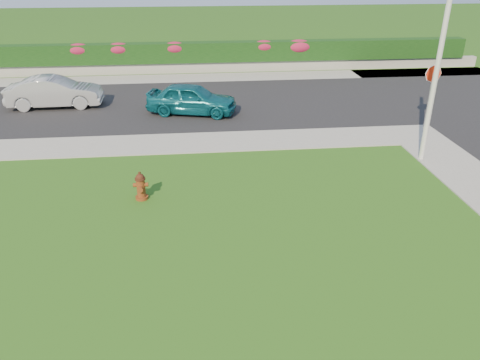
{
  "coord_description": "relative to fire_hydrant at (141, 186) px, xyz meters",
  "views": [
    {
      "loc": [
        -1.41,
        -7.12,
        6.23
      ],
      "look_at": [
        -0.28,
        3.86,
        0.9
      ],
      "focal_mm": 35.0,
      "sensor_mm": 36.0,
      "label": 1
    }
  ],
  "objects": [
    {
      "name": "ground",
      "position": [
        2.98,
        -4.78,
        -0.39
      ],
      "size": [
        120.0,
        120.0,
        0.0
      ],
      "primitive_type": "plane",
      "color": "black",
      "rests_on": "ground"
    },
    {
      "name": "street_far",
      "position": [
        -2.02,
        9.22,
        -0.37
      ],
      "size": [
        26.0,
        8.0,
        0.04
      ],
      "primitive_type": "cube",
      "color": "black",
      "rests_on": "ground"
    },
    {
      "name": "sidewalk_far",
      "position": [
        -3.02,
        4.22,
        -0.37
      ],
      "size": [
        24.0,
        2.0,
        0.04
      ],
      "primitive_type": "cube",
      "color": "gray",
      "rests_on": "ground"
    },
    {
      "name": "curb_corner",
      "position": [
        9.98,
        4.22,
        -0.37
      ],
      "size": [
        2.0,
        2.0,
        0.04
      ],
      "primitive_type": "cube",
      "color": "gray",
      "rests_on": "ground"
    },
    {
      "name": "sidewalk_beyond",
      "position": [
        1.98,
        14.22,
        -0.37
      ],
      "size": [
        34.0,
        2.0,
        0.04
      ],
      "primitive_type": "cube",
      "color": "gray",
      "rests_on": "ground"
    },
    {
      "name": "retaining_wall",
      "position": [
        1.98,
        15.72,
        -0.09
      ],
      "size": [
        34.0,
        0.4,
        0.6
      ],
      "primitive_type": "cube",
      "color": "gray",
      "rests_on": "ground"
    },
    {
      "name": "hedge",
      "position": [
        1.98,
        15.82,
        0.76
      ],
      "size": [
        32.0,
        0.9,
        1.1
      ],
      "primitive_type": "cube",
      "color": "black",
      "rests_on": "retaining_wall"
    },
    {
      "name": "fire_hydrant",
      "position": [
        0.0,
        0.0,
        0.0
      ],
      "size": [
        0.42,
        0.4,
        0.83
      ],
      "rotation": [
        0.0,
        0.0,
        -0.0
      ],
      "color": "#52250C",
      "rests_on": "ground"
    },
    {
      "name": "sedan_teal",
      "position": [
        1.51,
        7.69,
        0.29
      ],
      "size": [
        4.07,
        2.45,
        1.3
      ],
      "primitive_type": "imported",
      "rotation": [
        0.0,
        0.0,
        1.31
      ],
      "color": "#0C5462",
      "rests_on": "street_far"
    },
    {
      "name": "sedan_silver",
      "position": [
        -4.57,
        9.31,
        0.32
      ],
      "size": [
        4.14,
        1.56,
        1.35
      ],
      "primitive_type": "imported",
      "rotation": [
        0.0,
        0.0,
        1.6
      ],
      "color": "#A3A7AB",
      "rests_on": "street_far"
    },
    {
      "name": "utility_pole",
      "position": [
        9.12,
        1.9,
        2.55
      ],
      "size": [
        0.16,
        0.16,
        5.89
      ],
      "primitive_type": "cylinder",
      "color": "silver",
      "rests_on": "ground"
    },
    {
      "name": "stop_sign",
      "position": [
        10.68,
        4.97,
        1.46
      ],
      "size": [
        0.68,
        0.11,
        2.5
      ],
      "rotation": [
        0.0,
        0.0,
        -0.27
      ],
      "color": "slate",
      "rests_on": "ground"
    },
    {
      "name": "flower_clump_b",
      "position": [
        -4.72,
        15.72,
        1.03
      ],
      "size": [
        1.37,
        0.88,
        0.68
      ],
      "primitive_type": "ellipsoid",
      "color": "#B51F56",
      "rests_on": "hedge"
    },
    {
      "name": "flower_clump_c",
      "position": [
        -2.5,
        15.72,
        1.03
      ],
      "size": [
        1.37,
        0.88,
        0.69
      ],
      "primitive_type": "ellipsoid",
      "color": "#B51F56",
      "rests_on": "hedge"
    },
    {
      "name": "flower_clump_d",
      "position": [
        0.64,
        15.72,
        1.03
      ],
      "size": [
        1.37,
        0.88,
        0.68
      ],
      "primitive_type": "ellipsoid",
      "color": "#B51F56",
      "rests_on": "hedge"
    },
    {
      "name": "flower_clump_e",
      "position": [
        5.8,
        15.72,
        1.04
      ],
      "size": [
        1.33,
        0.85,
        0.66
      ],
      "primitive_type": "ellipsoid",
      "color": "#B51F56",
      "rests_on": "hedge"
    },
    {
      "name": "flower_clump_f",
      "position": [
        7.88,
        15.72,
        0.99
      ],
      "size": [
        1.57,
        1.01,
        0.79
      ],
      "primitive_type": "ellipsoid",
      "color": "#B51F56",
      "rests_on": "hedge"
    }
  ]
}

